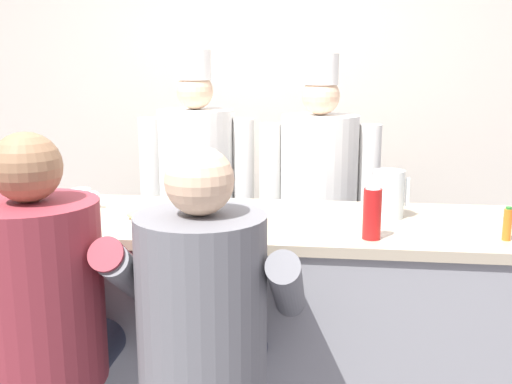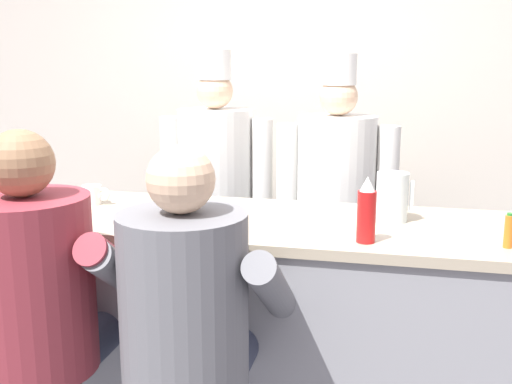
% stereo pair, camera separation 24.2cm
% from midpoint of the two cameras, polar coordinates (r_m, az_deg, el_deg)
% --- Properties ---
extents(wall_back, '(10.00, 0.06, 2.70)m').
position_cam_midpoint_polar(wall_back, '(4.08, 4.97, 7.67)').
color(wall_back, beige).
rests_on(wall_back, ground_plane).
extents(diner_counter, '(2.87, 0.74, 1.03)m').
position_cam_midpoint_polar(diner_counter, '(2.69, -0.45, -13.07)').
color(diner_counter, gray).
rests_on(diner_counter, ground_plane).
extents(ketchup_bottle_red, '(0.07, 0.07, 0.24)m').
position_cam_midpoint_polar(ketchup_bottle_red, '(2.19, 13.63, -1.88)').
color(ketchup_bottle_red, red).
rests_on(ketchup_bottle_red, diner_counter).
extents(hot_sauce_bottle_orange, '(0.03, 0.03, 0.13)m').
position_cam_midpoint_polar(hot_sauce_bottle_orange, '(2.30, 25.77, -3.41)').
color(hot_sauce_bottle_orange, orange).
rests_on(hot_sauce_bottle_orange, diner_counter).
extents(water_pitcher_clear, '(0.15, 0.13, 0.20)m').
position_cam_midpoint_polar(water_pitcher_clear, '(2.51, 15.57, -0.48)').
color(water_pitcher_clear, silver).
rests_on(water_pitcher_clear, diner_counter).
extents(breakfast_plate, '(0.28, 0.28, 0.05)m').
position_cam_midpoint_polar(breakfast_plate, '(2.48, -7.91, -2.36)').
color(breakfast_plate, white).
rests_on(breakfast_plate, diner_counter).
extents(coffee_mug_white, '(0.13, 0.09, 0.09)m').
position_cam_midpoint_polar(coffee_mug_white, '(2.80, -12.92, -0.27)').
color(coffee_mug_white, white).
rests_on(coffee_mug_white, diner_counter).
extents(coffee_mug_blue, '(0.12, 0.08, 0.09)m').
position_cam_midpoint_polar(coffee_mug_blue, '(2.75, -15.56, -0.59)').
color(coffee_mug_blue, '#4C7AB2').
rests_on(coffee_mug_blue, diner_counter).
extents(diner_seated_maroon, '(0.66, 0.65, 1.46)m').
position_cam_midpoint_polar(diner_seated_maroon, '(2.20, -17.16, -9.09)').
color(diner_seated_maroon, '#B2B5BA').
rests_on(diner_seated_maroon, ground_plane).
extents(diner_seated_grey, '(0.63, 0.62, 1.42)m').
position_cam_midpoint_polar(diner_seated_grey, '(2.00, -2.99, -11.22)').
color(diner_seated_grey, '#B2B5BA').
rests_on(diner_seated_grey, ground_plane).
extents(cook_in_whites_near, '(0.68, 0.44, 1.74)m').
position_cam_midpoint_polar(cook_in_whites_near, '(3.53, -1.87, 0.56)').
color(cook_in_whites_near, '#232328').
rests_on(cook_in_whites_near, ground_plane).
extents(cook_in_whites_far, '(0.67, 0.43, 1.72)m').
position_cam_midpoint_polar(cook_in_whites_far, '(3.36, 9.67, -0.44)').
color(cook_in_whites_far, '#232328').
rests_on(cook_in_whites_far, ground_plane).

